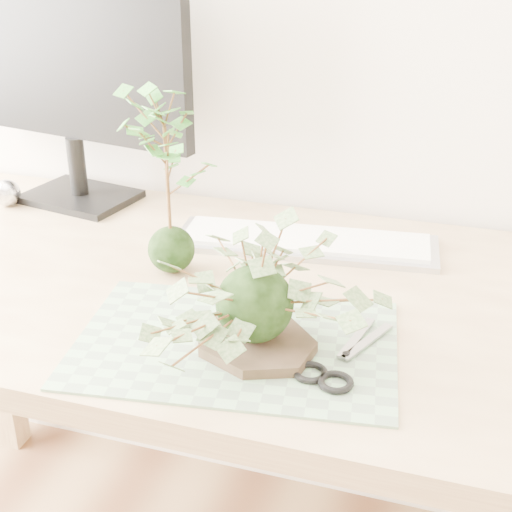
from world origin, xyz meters
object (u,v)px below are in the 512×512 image
(desk, at_px, (240,331))
(monitor, at_px, (68,64))
(ivy_kokedama, at_px, (255,271))
(maple_kokedama, at_px, (165,139))
(keyboard, at_px, (305,242))

(desk, height_order, monitor, monitor)
(desk, relative_size, monitor, 2.98)
(desk, bearing_deg, monitor, 148.65)
(ivy_kokedama, distance_m, maple_kokedama, 0.29)
(desk, bearing_deg, ivy_kokedama, -64.89)
(keyboard, bearing_deg, ivy_kokedama, -93.65)
(keyboard, bearing_deg, maple_kokedama, -145.49)
(monitor, bearing_deg, desk, -20.89)
(maple_kokedama, relative_size, keyboard, 0.67)
(desk, bearing_deg, maple_kokedama, 173.55)
(monitor, bearing_deg, ivy_kokedama, -29.88)
(keyboard, relative_size, monitor, 0.89)
(ivy_kokedama, distance_m, monitor, 0.69)
(desk, relative_size, ivy_kokedama, 4.30)
(desk, relative_size, keyboard, 3.35)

